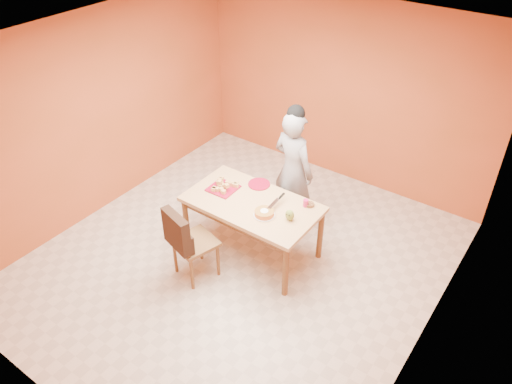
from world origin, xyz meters
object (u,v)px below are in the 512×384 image
Objects in this scene: dining_chair at (194,242)px; pastry_platter at (223,188)px; magenta_glass at (306,203)px; dining_table at (252,209)px; person at (293,171)px; red_dinner_plate at (259,184)px; sponge_cake at (264,213)px; checker_tin at (310,204)px; egg_ornament at (290,215)px.

pastry_platter is (-0.15, 0.75, 0.26)m from dining_chair.
pastry_platter is at bearing -164.08° from magenta_glass.
pastry_platter is at bearing 178.10° from dining_table.
person reaches higher than dining_table.
person is at bearing 84.02° from dining_table.
magenta_glass reaches higher than pastry_platter.
dining_chair is 1.13m from red_dinner_plate.
sponge_cake is at bearing -49.22° from red_dinner_plate.
person is 0.67m from checker_tin.
pastry_platter is at bearing 179.57° from egg_ornament.
dining_table is 0.80m from person.
egg_ornament is (0.69, -0.37, 0.06)m from red_dinner_plate.
checker_tin is (0.59, 0.34, 0.11)m from dining_table.
pastry_platter is 3.02× the size of checker_tin.
dining_table is 0.32m from sponge_cake.
red_dinner_plate is 1.22× the size of sponge_cake.
person reaches higher than red_dinner_plate.
egg_ornament is 0.37m from checker_tin.
dining_chair is 1.42m from checker_tin.
person is at bearing 61.97° from red_dinner_plate.
checker_tin is at bearing 84.37° from egg_ornament.
magenta_glass is 0.06m from checker_tin.
checker_tin is (1.04, 0.32, 0.01)m from pastry_platter.
sponge_cake is at bearing -25.35° from dining_table.
dining_chair is at bearing 85.49° from person.
pastry_platter is at bearing 168.98° from sponge_cake.
pastry_platter reaches higher than red_dinner_plate.
red_dinner_plate is at bearing 153.28° from egg_ornament.
dining_chair is 3.02× the size of pastry_platter.
sponge_cake is (0.56, 0.61, 0.29)m from dining_chair.
person is at bearing 121.61° from egg_ornament.
dining_chair is 9.11× the size of checker_tin.
sponge_cake reaches higher than red_dinner_plate.
dining_table is at bearing -150.02° from checker_tin.
pastry_platter is at bearing -162.72° from checker_tin.
person is 7.34× the size of sponge_cake.
red_dinner_plate is 0.63m from sponge_cake.
red_dinner_plate is (-0.15, 0.35, 0.10)m from dining_table.
magenta_glass reaches higher than checker_tin.
sponge_cake is 0.30m from egg_ornament.
person reaches higher than pastry_platter.
person reaches higher than dining_chair.
dining_table is 0.47m from pastry_platter.
magenta_glass reaches higher than red_dinner_plate.
pastry_platter is (-0.45, 0.02, 0.10)m from dining_table.
dining_chair reaches higher than egg_ornament.
red_dinner_plate is 0.71m from magenta_glass.
red_dinner_plate is at bearing 47.44° from pastry_platter.
dining_chair is at bearing -112.14° from dining_table.
person is (0.38, 1.51, 0.32)m from dining_chair.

